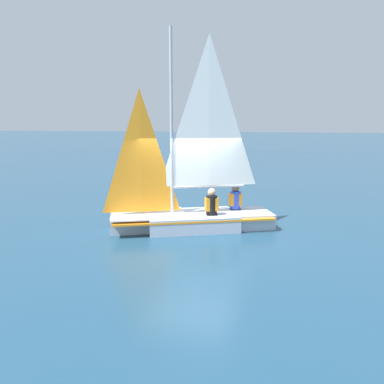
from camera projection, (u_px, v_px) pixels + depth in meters
ground_plane at (192, 228)px, 10.46m from camera, size 260.00×260.00×0.00m
sailboat_main at (192, 203)px, 10.34m from camera, size 4.53×3.25×5.31m
sailor_helm at (212, 208)px, 10.18m from camera, size 0.42×0.40×1.16m
sailor_crew at (235, 203)px, 10.83m from camera, size 0.42×0.40×1.16m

